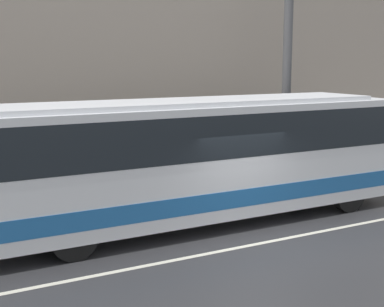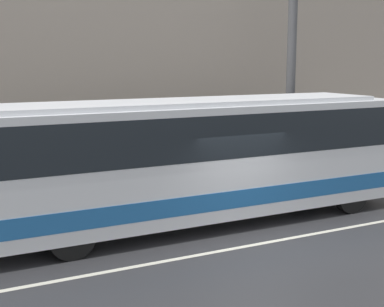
{
  "view_description": "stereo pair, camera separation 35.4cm",
  "coord_description": "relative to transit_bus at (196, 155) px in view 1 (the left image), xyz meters",
  "views": [
    {
      "loc": [
        -7.27,
        -9.92,
        4.3
      ],
      "look_at": [
        -0.76,
        2.13,
        1.91
      ],
      "focal_mm": 50.0,
      "sensor_mm": 36.0,
      "label": 1
    },
    {
      "loc": [
        -6.95,
        -10.09,
        4.3
      ],
      "look_at": [
        -0.76,
        2.13,
        1.91
      ],
      "focal_mm": 50.0,
      "sensor_mm": 36.0,
      "label": 2
    }
  ],
  "objects": [
    {
      "name": "transit_bus",
      "position": [
        0.0,
        0.0,
        0.0
      ],
      "size": [
        12.04,
        2.5,
        3.31
      ],
      "color": "silver",
      "rests_on": "ground_plane"
    },
    {
      "name": "utility_pole_near",
      "position": [
        5.09,
        2.77,
        1.82
      ],
      "size": [
        0.31,
        0.31,
        7.12
      ],
      "color": "#4C4C4F",
      "rests_on": "sidewalk"
    },
    {
      "name": "lane_stripe",
      "position": [
        0.63,
        -2.13,
        -1.86
      ],
      "size": [
        54.0,
        0.14,
        0.01
      ],
      "color": "beige",
      "rests_on": "ground_plane"
    },
    {
      "name": "ground_plane",
      "position": [
        0.63,
        -2.13,
        -1.86
      ],
      "size": [
        60.0,
        60.0,
        0.0
      ],
      "primitive_type": "plane",
      "color": "#2D2D30"
    },
    {
      "name": "building_facade",
      "position": [
        0.63,
        4.9,
        2.66
      ],
      "size": [
        60.0,
        0.35,
        9.39
      ],
      "color": "gray",
      "rests_on": "ground_plane"
    },
    {
      "name": "sidewalk",
      "position": [
        0.63,
        3.32,
        -1.8
      ],
      "size": [
        60.0,
        2.89,
        0.12
      ],
      "color": "#A09E99",
      "rests_on": "ground_plane"
    }
  ]
}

